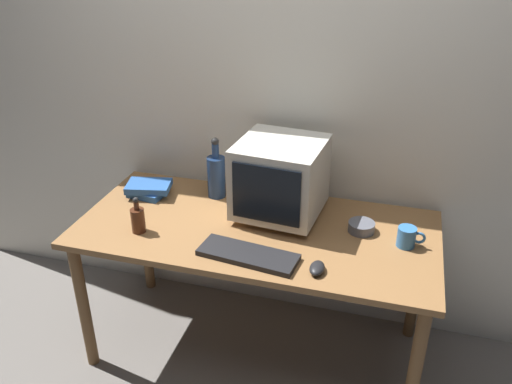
{
  "coord_description": "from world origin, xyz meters",
  "views": [
    {
      "loc": [
        0.58,
        -2.01,
        2.01
      ],
      "look_at": [
        0.0,
        0.0,
        0.92
      ],
      "focal_mm": 37.22,
      "sensor_mm": 36.0,
      "label": 1
    }
  ],
  "objects_px": {
    "bottle_short": "(138,219)",
    "mug": "(407,237)",
    "cd_spindle": "(361,227)",
    "bottle_tall": "(216,175)",
    "computer_mouse": "(317,268)",
    "book_stack": "(148,189)",
    "keyboard": "(248,255)",
    "crt_monitor": "(280,178)"
  },
  "relations": [
    {
      "from": "bottle_short",
      "to": "cd_spindle",
      "type": "xyz_separation_m",
      "value": [
        0.97,
        0.28,
        -0.04
      ]
    },
    {
      "from": "book_stack",
      "to": "bottle_tall",
      "type": "bearing_deg",
      "value": 15.27
    },
    {
      "from": "bottle_tall",
      "to": "cd_spindle",
      "type": "distance_m",
      "value": 0.76
    },
    {
      "from": "crt_monitor",
      "to": "mug",
      "type": "height_order",
      "value": "crt_monitor"
    },
    {
      "from": "crt_monitor",
      "to": "cd_spindle",
      "type": "height_order",
      "value": "crt_monitor"
    },
    {
      "from": "computer_mouse",
      "to": "book_stack",
      "type": "relative_size",
      "value": 0.41
    },
    {
      "from": "bottle_tall",
      "to": "book_stack",
      "type": "relative_size",
      "value": 1.3
    },
    {
      "from": "computer_mouse",
      "to": "bottle_short",
      "type": "bearing_deg",
      "value": 174.1
    },
    {
      "from": "bottle_tall",
      "to": "computer_mouse",
      "type": "bearing_deg",
      "value": -39.84
    },
    {
      "from": "mug",
      "to": "cd_spindle",
      "type": "xyz_separation_m",
      "value": [
        -0.2,
        0.07,
        -0.02
      ]
    },
    {
      "from": "keyboard",
      "to": "mug",
      "type": "bearing_deg",
      "value": 30.25
    },
    {
      "from": "book_stack",
      "to": "mug",
      "type": "relative_size",
      "value": 2.03
    },
    {
      "from": "keyboard",
      "to": "cd_spindle",
      "type": "distance_m",
      "value": 0.55
    },
    {
      "from": "keyboard",
      "to": "bottle_short",
      "type": "relative_size",
      "value": 2.41
    },
    {
      "from": "crt_monitor",
      "to": "bottle_tall",
      "type": "xyz_separation_m",
      "value": [
        -0.35,
        0.1,
        -0.07
      ]
    },
    {
      "from": "bottle_short",
      "to": "book_stack",
      "type": "distance_m",
      "value": 0.35
    },
    {
      "from": "computer_mouse",
      "to": "bottle_short",
      "type": "height_order",
      "value": "bottle_short"
    },
    {
      "from": "bottle_tall",
      "to": "mug",
      "type": "xyz_separation_m",
      "value": [
        0.94,
        -0.21,
        -0.07
      ]
    },
    {
      "from": "keyboard",
      "to": "computer_mouse",
      "type": "height_order",
      "value": "computer_mouse"
    },
    {
      "from": "bottle_short",
      "to": "mug",
      "type": "bearing_deg",
      "value": 10.26
    },
    {
      "from": "bottle_tall",
      "to": "cd_spindle",
      "type": "xyz_separation_m",
      "value": [
        0.74,
        -0.14,
        -0.1
      ]
    },
    {
      "from": "crt_monitor",
      "to": "mug",
      "type": "bearing_deg",
      "value": -10.82
    },
    {
      "from": "bottle_tall",
      "to": "book_stack",
      "type": "xyz_separation_m",
      "value": [
        -0.34,
        -0.09,
        -0.08
      ]
    },
    {
      "from": "cd_spindle",
      "to": "bottle_tall",
      "type": "bearing_deg",
      "value": 169.02
    },
    {
      "from": "computer_mouse",
      "to": "keyboard",
      "type": "bearing_deg",
      "value": 175.53
    },
    {
      "from": "computer_mouse",
      "to": "bottle_short",
      "type": "xyz_separation_m",
      "value": [
        -0.83,
        0.08,
        0.05
      ]
    },
    {
      "from": "keyboard",
      "to": "mug",
      "type": "height_order",
      "value": "mug"
    },
    {
      "from": "bottle_short",
      "to": "mug",
      "type": "xyz_separation_m",
      "value": [
        1.17,
        0.21,
        -0.02
      ]
    },
    {
      "from": "computer_mouse",
      "to": "mug",
      "type": "distance_m",
      "value": 0.45
    },
    {
      "from": "bottle_tall",
      "to": "mug",
      "type": "distance_m",
      "value": 0.97
    },
    {
      "from": "keyboard",
      "to": "bottle_short",
      "type": "xyz_separation_m",
      "value": [
        -0.53,
        0.06,
        0.05
      ]
    },
    {
      "from": "bottle_tall",
      "to": "cd_spindle",
      "type": "relative_size",
      "value": 2.64
    },
    {
      "from": "crt_monitor",
      "to": "book_stack",
      "type": "xyz_separation_m",
      "value": [
        -0.69,
        0.01,
        -0.16
      ]
    },
    {
      "from": "mug",
      "to": "cd_spindle",
      "type": "distance_m",
      "value": 0.21
    },
    {
      "from": "mug",
      "to": "bottle_short",
      "type": "bearing_deg",
      "value": -169.74
    },
    {
      "from": "keyboard",
      "to": "book_stack",
      "type": "relative_size",
      "value": 1.72
    },
    {
      "from": "cd_spindle",
      "to": "keyboard",
      "type": "bearing_deg",
      "value": -141.83
    },
    {
      "from": "crt_monitor",
      "to": "bottle_tall",
      "type": "distance_m",
      "value": 0.37
    },
    {
      "from": "bottle_tall",
      "to": "mug",
      "type": "bearing_deg",
      "value": -12.69
    },
    {
      "from": "mug",
      "to": "keyboard",
      "type": "bearing_deg",
      "value": -156.74
    },
    {
      "from": "mug",
      "to": "cd_spindle",
      "type": "relative_size",
      "value": 1.0
    },
    {
      "from": "crt_monitor",
      "to": "mug",
      "type": "distance_m",
      "value": 0.62
    }
  ]
}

